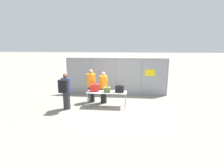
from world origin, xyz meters
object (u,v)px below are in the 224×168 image
suitcase_black (120,89)px  security_worker_far (91,85)px  suitcase_red (94,88)px  suitcase_olive (107,90)px  security_worker_near (104,87)px  inspection_table (107,93)px  traveler_hooded (66,90)px  utility_trailer (132,83)px

suitcase_black → security_worker_far: (-1.59, 0.64, -0.02)m
suitcase_red → suitcase_olive: 0.68m
security_worker_near → security_worker_far: 0.70m
inspection_table → traveler_hooded: bearing=-163.0°
suitcase_red → utility_trailer: size_ratio=0.14×
security_worker_near → utility_trailer: size_ratio=0.48×
security_worker_far → suitcase_red: bearing=100.3°
inspection_table → security_worker_far: bearing=145.7°
suitcase_olive → suitcase_black: suitcase_black is taller
suitcase_olive → utility_trailer: (1.29, 3.91, -0.49)m
suitcase_olive → utility_trailer: size_ratio=0.11×
suitcase_black → traveler_hooded: traveler_hooded is taller
suitcase_red → security_worker_far: bearing=117.6°
security_worker_far → suitcase_olive: bearing=128.9°
suitcase_olive → security_worker_near: size_ratio=0.22×
suitcase_olive → security_worker_far: security_worker_far is taller
traveler_hooded → security_worker_near: traveler_hooded is taller
traveler_hooded → utility_trailer: traveler_hooded is taller
suitcase_black → security_worker_far: 1.71m
inspection_table → suitcase_red: size_ratio=4.02×
security_worker_near → security_worker_far: security_worker_far is taller
suitcase_red → security_worker_far: (-0.30, 0.56, -0.02)m
traveler_hooded → security_worker_far: (0.98, 1.23, -0.04)m
utility_trailer → suitcase_red: bearing=-117.2°
suitcase_black → security_worker_near: (-0.90, 0.55, -0.07)m
security_worker_near → suitcase_olive: bearing=101.3°
traveler_hooded → suitcase_black: bearing=22.5°
suitcase_olive → security_worker_far: bearing=146.1°
inspection_table → traveler_hooded: 2.02m
inspection_table → suitcase_red: (-0.65, 0.08, 0.25)m
security_worker_near → utility_trailer: (1.57, 3.35, -0.47)m
suitcase_black → traveler_hooded: (-2.57, -0.59, 0.02)m
suitcase_red → suitcase_black: size_ratio=1.13×
utility_trailer → suitcase_olive: bearing=-108.3°
traveler_hooded → suitcase_olive: bearing=26.1°
inspection_table → suitcase_olive: suitcase_olive is taller
security_worker_far → utility_trailer: (2.26, 3.26, -0.52)m
suitcase_olive → security_worker_far: (-0.97, 0.65, 0.04)m
suitcase_red → suitcase_black: suitcase_red is taller
inspection_table → security_worker_near: bearing=114.0°
security_worker_near → inspection_table: bearing=99.3°
suitcase_black → security_worker_near: size_ratio=0.26×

